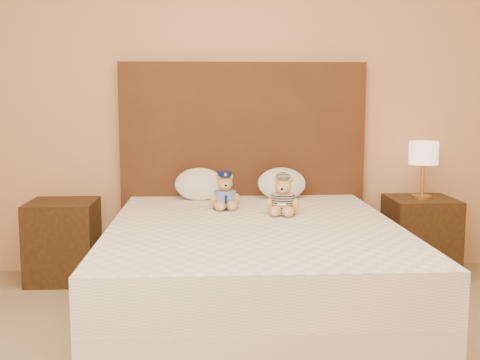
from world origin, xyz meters
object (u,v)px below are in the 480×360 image
nightstand_left (63,241)px  nightstand_right (420,236)px  teddy_police (225,191)px  teddy_prisoner (283,195)px  lamp (424,156)px  bed (254,271)px  pillow_left (199,182)px  pillow_right (282,182)px

nightstand_left → nightstand_right: bearing=0.0°
teddy_police → teddy_prisoner: 0.40m
nightstand_right → lamp: size_ratio=1.38×
bed → pillow_left: pillow_left is taller
nightstand_right → pillow_right: 1.06m
nightstand_right → pillow_right: pillow_right is taller
teddy_police → pillow_right: (0.41, 0.38, 0.00)m
bed → nightstand_left: size_ratio=3.64×
teddy_police → pillow_right: same height
nightstand_left → pillow_left: 1.02m
pillow_right → teddy_prisoner: bearing=-96.4°
lamp → pillow_left: 1.57m
lamp → bed: bearing=-147.4°
lamp → teddy_police: (-1.40, -0.35, -0.18)m
nightstand_left → pillow_left: (0.94, 0.03, 0.39)m
teddy_prisoner → pillow_right: teddy_prisoner is taller
bed → lamp: bearing=32.6°
lamp → teddy_prisoner: size_ratio=1.68×
nightstand_left → pillow_right: size_ratio=1.64×
pillow_right → nightstand_right: bearing=-1.7°
nightstand_left → pillow_left: pillow_left is taller
lamp → pillow_left: size_ratio=1.19×
pillow_left → bed: bearing=-69.3°
pillow_left → lamp: bearing=-1.1°
lamp → nightstand_left: bearing=180.0°
pillow_left → pillow_right: size_ratio=1.01×
nightstand_left → lamp: 2.56m
nightstand_left → lamp: lamp is taller
nightstand_right → lamp: lamp is taller
lamp → nightstand_right: bearing=0.0°
bed → teddy_police: 0.62m
teddy_prisoner → pillow_right: (0.07, 0.59, -0.00)m
nightstand_right → pillow_left: (-1.56, 0.03, 0.39)m
nightstand_left → bed: bearing=-32.6°
bed → pillow_left: bearing=110.7°
nightstand_right → teddy_police: 1.49m
teddy_prisoner → pillow_right: 0.59m
bed → teddy_prisoner: size_ratio=8.41×
nightstand_right → teddy_prisoner: teddy_prisoner is taller
teddy_prisoner → teddy_police: bearing=161.9°
pillow_right → teddy_police: bearing=-137.3°
nightstand_left → lamp: bearing=0.0°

